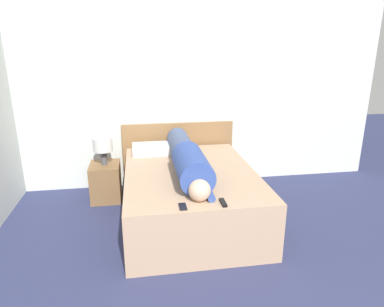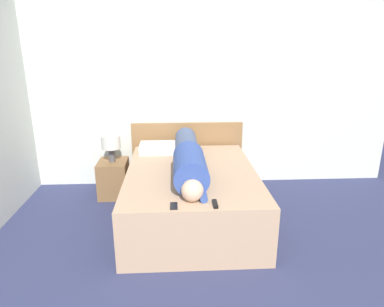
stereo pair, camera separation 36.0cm
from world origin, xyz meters
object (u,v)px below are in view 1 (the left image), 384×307
Objects in this scene: bed at (190,195)px; table_lamp at (103,146)px; nightstand at (106,182)px; tv_remote at (223,203)px; cell_phone at (183,207)px; person_lying at (187,159)px; pillow_near_headboard at (157,149)px.

table_lamp is (-1.00, 0.70, 0.43)m from bed.
bed is 4.07× the size of nightstand.
cell_phone is at bearing -178.54° from tv_remote.
tv_remote is at bearing 1.46° from cell_phone.
person_lying reaches higher than bed.
bed is 1.09× the size of person_lying.
bed is 0.45m from person_lying.
table_lamp reaches higher than cell_phone.
table_lamp is at bearing 143.45° from person_lying.
tv_remote is (1.16, -1.57, -0.12)m from table_lamp.
tv_remote is at bearing -79.20° from bed.
nightstand is at bearing 126.61° from tv_remote.
table_lamp reaches higher than tv_remote.
pillow_near_headboard is 4.22× the size of tv_remote.
bed is 1.29m from table_lamp.
person_lying is 0.80m from pillow_near_headboard.
person_lying is at bearing -36.55° from table_lamp.
person_lying is at bearing -36.55° from nightstand.
table_lamp is 0.19× the size of person_lying.
tv_remote reaches higher than bed.
cell_phone reaches higher than nightstand.
tv_remote is (0.19, -0.85, -0.14)m from person_lying.
nightstand is at bearing 144.91° from bed.
pillow_near_headboard is at bearing 111.32° from person_lying.
person_lying reaches higher than pillow_near_headboard.
tv_remote is 0.36m from cell_phone.
nightstand is at bearing 116.94° from cell_phone.
pillow_near_headboard is (-0.29, 0.74, -0.10)m from person_lying.
nightstand is 0.27× the size of person_lying.
tv_remote is (1.16, -1.57, 0.37)m from nightstand.
cell_phone is (-0.36, -0.01, -0.01)m from tv_remote.
bed is at bearing -35.09° from table_lamp.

